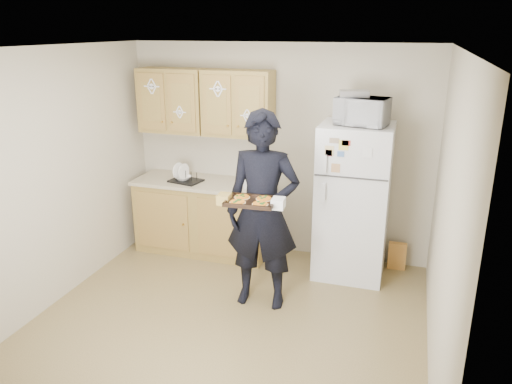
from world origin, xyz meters
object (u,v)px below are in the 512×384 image
person (263,211)px  baking_tray (251,202)px  microwave (362,111)px  refrigerator (353,201)px  dish_rack (186,176)px

person → baking_tray: bearing=-97.5°
person → microwave: (0.79, 0.86, 0.87)m
baking_tray → refrigerator: bearing=53.8°
microwave → dish_rack: size_ratio=1.42×
person → dish_rack: size_ratio=5.40×
person → microwave: 1.46m
baking_tray → person: bearing=82.5°
refrigerator → person: size_ratio=0.87×
microwave → dish_rack: microwave is taller
dish_rack → person: bearing=-35.9°
baking_tray → microwave: size_ratio=0.86×
baking_tray → microwave: 1.57m
refrigerator → microwave: bearing=-53.3°
microwave → refrigerator: bearing=137.6°
refrigerator → microwave: size_ratio=3.32×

